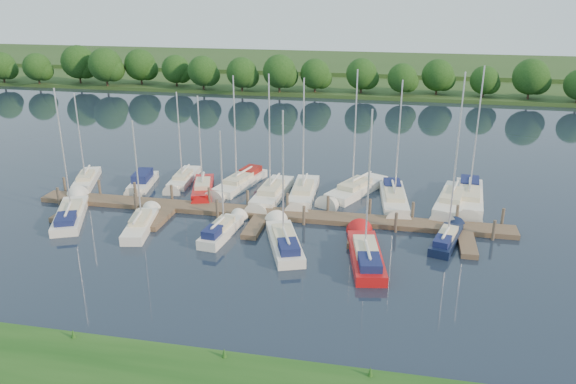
% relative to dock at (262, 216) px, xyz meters
% --- Properties ---
extents(ground, '(260.00, 260.00, 0.00)m').
position_rel_dock_xyz_m(ground, '(0.00, -7.31, -0.20)').
color(ground, black).
rests_on(ground, ground).
extents(dock, '(40.00, 6.00, 0.40)m').
position_rel_dock_xyz_m(dock, '(0.00, 0.00, 0.00)').
color(dock, '#4E3B2C').
rests_on(dock, ground).
extents(mooring_pilings, '(38.24, 2.84, 2.00)m').
position_rel_dock_xyz_m(mooring_pilings, '(0.00, 1.13, 0.40)').
color(mooring_pilings, '#473D33').
rests_on(mooring_pilings, ground).
extents(far_shore, '(180.00, 30.00, 0.60)m').
position_rel_dock_xyz_m(far_shore, '(0.00, 67.69, 0.10)').
color(far_shore, '#203D17').
rests_on(far_shore, ground).
extents(distant_hill, '(220.00, 40.00, 1.40)m').
position_rel_dock_xyz_m(distant_hill, '(0.00, 92.69, 0.50)').
color(distant_hill, '#395625').
rests_on(distant_hill, ground).
extents(treeline, '(146.16, 9.47, 8.03)m').
position_rel_dock_xyz_m(treeline, '(0.02, 54.32, 3.88)').
color(treeline, '#38281C').
rests_on(treeline, ground).
extents(sailboat_n_0, '(3.59, 7.11, 9.15)m').
position_rel_dock_xyz_m(sailboat_n_0, '(-18.63, 4.91, 0.07)').
color(sailboat_n_0, white).
rests_on(sailboat_n_0, ground).
extents(motorboat, '(2.57, 6.13, 1.74)m').
position_rel_dock_xyz_m(motorboat, '(-12.98, 5.26, 0.16)').
color(motorboat, white).
rests_on(motorboat, ground).
extents(sailboat_n_2, '(2.23, 7.25, 9.16)m').
position_rel_dock_xyz_m(sailboat_n_2, '(-9.65, 7.17, 0.07)').
color(sailboat_n_2, white).
rests_on(sailboat_n_2, ground).
extents(sailboat_n_3, '(3.38, 7.32, 9.41)m').
position_rel_dock_xyz_m(sailboat_n_3, '(-6.79, 4.80, 0.08)').
color(sailboat_n_3, '#B91112').
rests_on(sailboat_n_3, ground).
extents(sailboat_n_4, '(3.67, 8.67, 10.94)m').
position_rel_dock_xyz_m(sailboat_n_4, '(-3.96, 6.98, 0.13)').
color(sailboat_n_4, white).
rests_on(sailboat_n_4, ground).
extents(sailboat_n_5, '(2.53, 9.06, 11.57)m').
position_rel_dock_xyz_m(sailboat_n_5, '(-0.31, 4.67, 0.08)').
color(sailboat_n_5, white).
rests_on(sailboat_n_5, ground).
extents(sailboat_n_6, '(2.42, 8.77, 11.14)m').
position_rel_dock_xyz_m(sailboat_n_6, '(2.48, 5.53, 0.08)').
color(sailboat_n_6, white).
rests_on(sailboat_n_6, ground).
extents(sailboat_n_7, '(5.47, 8.98, 11.77)m').
position_rel_dock_xyz_m(sailboat_n_7, '(6.90, 7.20, 0.08)').
color(sailboat_n_7, white).
rests_on(sailboat_n_7, ground).
extents(sailboat_n_8, '(2.87, 8.95, 11.17)m').
position_rel_dock_xyz_m(sailboat_n_8, '(10.53, 5.76, 0.11)').
color(sailboat_n_8, white).
rests_on(sailboat_n_8, ground).
extents(sailboat_n_9, '(3.89, 9.51, 11.99)m').
position_rel_dock_xyz_m(sailboat_n_9, '(15.46, 5.95, 0.08)').
color(sailboat_n_9, white).
rests_on(sailboat_n_9, ground).
extents(sailboat_n_10, '(3.16, 9.85, 12.34)m').
position_rel_dock_xyz_m(sailboat_n_10, '(16.97, 7.15, 0.13)').
color(sailboat_n_10, white).
rests_on(sailboat_n_10, ground).
extents(sailboat_s_0, '(4.90, 8.54, 10.95)m').
position_rel_dock_xyz_m(sailboat_s_0, '(-15.43, -2.96, 0.11)').
color(sailboat_s_0, white).
rests_on(sailboat_s_0, ground).
extents(sailboat_s_1, '(2.76, 6.93, 9.05)m').
position_rel_dock_xyz_m(sailboat_s_1, '(-8.74, -3.96, 0.09)').
color(sailboat_s_1, white).
rests_on(sailboat_s_1, ground).
extents(sailboat_s_2, '(2.08, 6.49, 8.55)m').
position_rel_dock_xyz_m(sailboat_s_2, '(-2.16, -3.92, 0.14)').
color(sailboat_s_2, white).
rests_on(sailboat_s_2, ground).
extents(sailboat_s_3, '(4.19, 8.07, 10.43)m').
position_rel_dock_xyz_m(sailboat_s_3, '(2.88, -4.81, 0.13)').
color(sailboat_s_3, white).
rests_on(sailboat_s_3, ground).
extents(sailboat_s_4, '(3.27, 8.67, 10.94)m').
position_rel_dock_xyz_m(sailboat_s_4, '(8.87, -5.74, 0.13)').
color(sailboat_s_4, '#B91112').
rests_on(sailboat_s_4, ground).
extents(sailboat_s_5, '(2.84, 6.32, 8.16)m').
position_rel_dock_xyz_m(sailboat_s_5, '(14.56, -1.95, 0.12)').
color(sailboat_s_5, '#0F1833').
rests_on(sailboat_s_5, ground).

